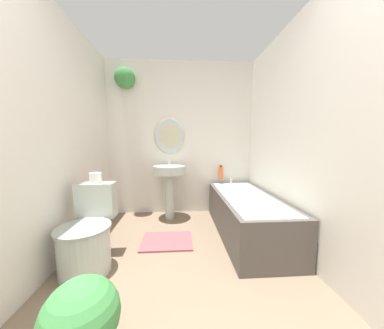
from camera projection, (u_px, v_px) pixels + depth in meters
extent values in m
cube|color=silver|center=(181.00, 139.00, 3.10)|extent=(2.40, 0.06, 2.40)
ellipsoid|color=beige|center=(170.00, 136.00, 3.04)|extent=(0.47, 0.02, 0.57)
ellipsoid|color=silver|center=(170.00, 136.00, 3.03)|extent=(0.43, 0.01, 0.53)
cylinder|color=silver|center=(125.00, 73.00, 2.82)|extent=(0.14, 0.14, 0.08)
sphere|color=#3D8442|center=(125.00, 78.00, 2.83)|extent=(0.30, 0.30, 0.30)
cube|color=silver|center=(43.00, 135.00, 1.61)|extent=(0.06, 2.90, 2.40)
cube|color=silver|center=(310.00, 136.00, 1.77)|extent=(0.06, 2.90, 2.40)
cylinder|color=#B2BCB2|center=(85.00, 251.00, 1.67)|extent=(0.42, 0.42, 0.39)
cylinder|color=#97A097|center=(83.00, 228.00, 1.65)|extent=(0.45, 0.45, 0.02)
cube|color=#B2BCB2|center=(97.00, 200.00, 1.92)|extent=(0.36, 0.17, 0.35)
cylinder|color=#B2BCB2|center=(170.00, 196.00, 2.88)|extent=(0.14, 0.14, 0.68)
cylinder|color=#B2BCB2|center=(169.00, 170.00, 2.83)|extent=(0.48, 0.48, 0.12)
cylinder|color=silver|center=(170.00, 162.00, 2.95)|extent=(0.02, 0.02, 0.10)
cube|color=#4C4742|center=(246.00, 215.00, 2.39)|extent=(0.66, 1.59, 0.49)
cube|color=#B2BCB2|center=(246.00, 197.00, 2.37)|extent=(0.56, 1.49, 0.04)
cylinder|color=silver|center=(231.00, 181.00, 3.05)|extent=(0.04, 0.04, 0.08)
cylinder|color=#DB6633|center=(221.00, 173.00, 3.06)|extent=(0.08, 0.08, 0.19)
cylinder|color=black|center=(221.00, 166.00, 3.05)|extent=(0.04, 0.04, 0.02)
sphere|color=#3D8442|center=(81.00, 317.00, 0.94)|extent=(0.37, 0.37, 0.37)
cube|color=#934C51|center=(167.00, 241.00, 2.21)|extent=(0.57, 0.44, 0.02)
cylinder|color=white|center=(95.00, 178.00, 1.89)|extent=(0.11, 0.11, 0.10)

